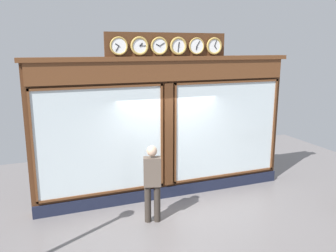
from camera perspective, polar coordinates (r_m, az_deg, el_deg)
The scene contains 2 objects.
shop_facade at distance 8.54m, azimuth -0.30°, elevation -0.19°, with size 6.49×0.42×3.99m.
pedestrian at distance 7.47m, azimuth -2.57°, elevation -8.84°, with size 0.41×0.31×1.69m.
Camera 1 is at (2.96, 7.65, 3.67)m, focal length 37.56 mm.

